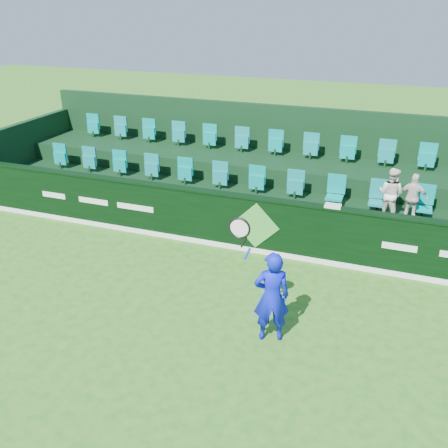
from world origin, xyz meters
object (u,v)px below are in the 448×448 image
at_px(spectator_left, 391,194).
at_px(towel, 333,206).
at_px(tennis_player, 271,296).
at_px(spectator_middle, 413,198).

xyz_separation_m(spectator_left, towel, (-1.11, -1.12, -0.02)).
bearing_deg(towel, spectator_left, 45.22).
height_order(tennis_player, spectator_middle, tennis_player).
distance_m(spectator_left, towel, 1.58).
relative_size(spectator_left, spectator_middle, 1.07).
bearing_deg(spectator_left, towel, 68.27).
bearing_deg(tennis_player, spectator_middle, 63.22).
distance_m(tennis_player, towel, 3.13).
relative_size(spectator_left, towel, 3.49).
bearing_deg(spectator_left, tennis_player, 91.73).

